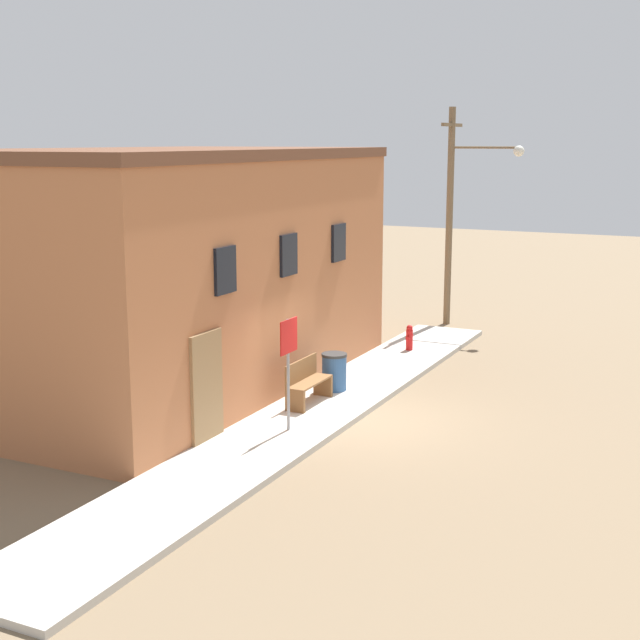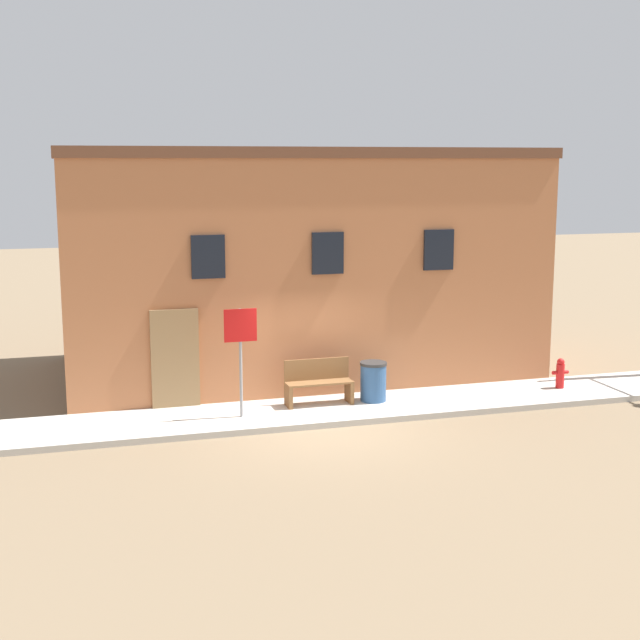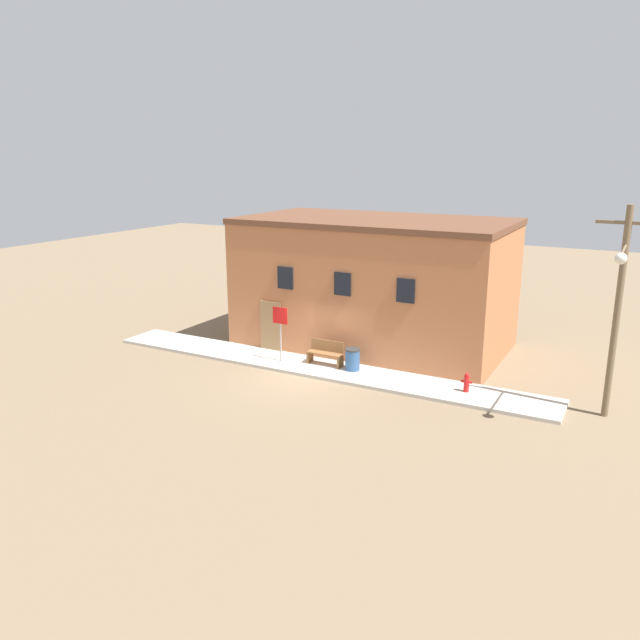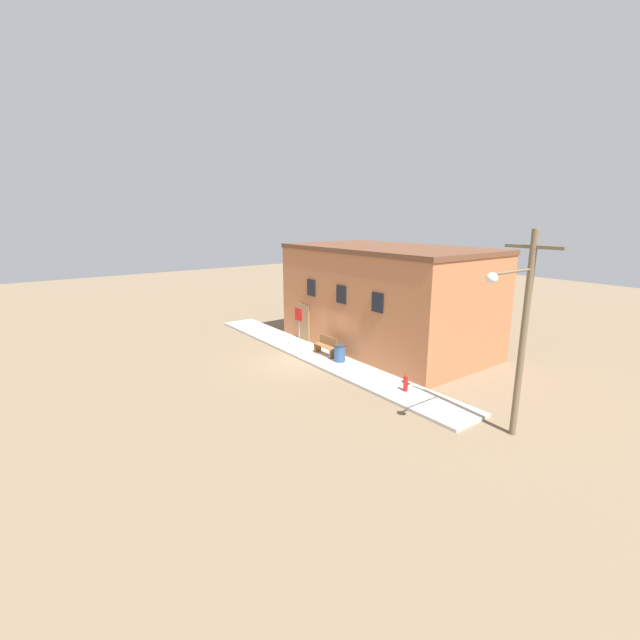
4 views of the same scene
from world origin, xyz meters
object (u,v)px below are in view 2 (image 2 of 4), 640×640
Objects in this scene: fire_hydrant at (560,373)px; trash_bin at (373,381)px; stop_sign at (241,342)px; bench at (318,383)px.

trash_bin reaches higher than fire_hydrant.
trash_bin is (-4.44, 0.17, 0.08)m from fire_hydrant.
trash_bin is at bearing 7.74° from stop_sign.
bench is 1.20m from trash_bin.
trash_bin is at bearing -4.22° from bench.
bench reaches higher than trash_bin.
bench is 1.67× the size of trash_bin.
bench is at bearing 15.61° from stop_sign.
stop_sign is 1.56× the size of bench.
stop_sign is (-7.40, -0.23, 1.20)m from fire_hydrant.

